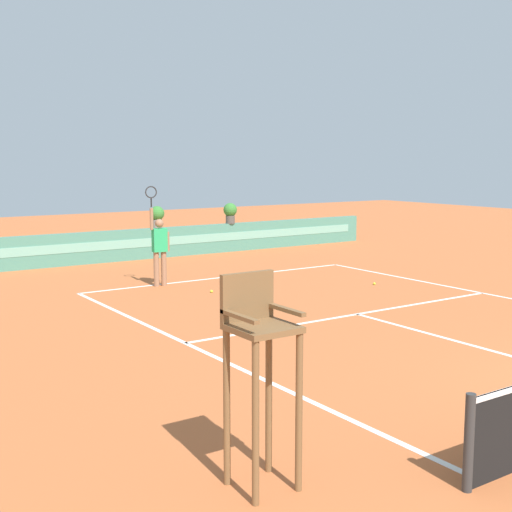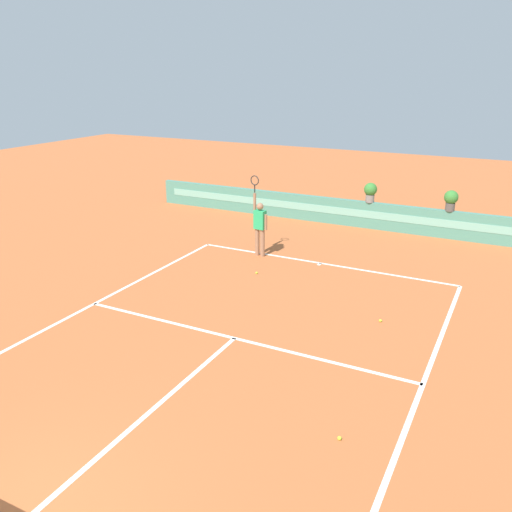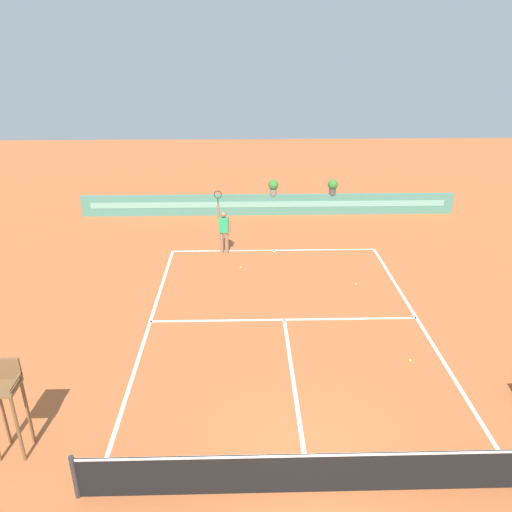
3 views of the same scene
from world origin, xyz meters
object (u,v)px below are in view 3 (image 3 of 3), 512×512
(tennis_player, at_px, (224,228))
(tennis_ball_by_sideline, at_px, (356,284))
(potted_plant_centre, at_px, (273,186))
(potted_plant_right, at_px, (333,186))
(tennis_ball_near_baseline, at_px, (410,361))
(umpire_chair, at_px, (7,397))
(tennis_ball_mid_court, at_px, (240,268))

(tennis_player, height_order, tennis_ball_by_sideline, tennis_player)
(potted_plant_centre, xyz_separation_m, potted_plant_right, (2.85, 0.00, 0.00))
(tennis_ball_by_sideline, bearing_deg, potted_plant_centre, 107.83)
(tennis_player, distance_m, potted_plant_centre, 5.22)
(tennis_ball_near_baseline, relative_size, potted_plant_centre, 0.09)
(tennis_ball_near_baseline, bearing_deg, tennis_player, 124.66)
(tennis_ball_near_baseline, relative_size, tennis_ball_by_sideline, 1.00)
(tennis_ball_by_sideline, xyz_separation_m, potted_plant_right, (0.37, 7.70, 1.38))
(potted_plant_centre, height_order, potted_plant_right, same)
(umpire_chair, relative_size, tennis_ball_by_sideline, 31.47)
(tennis_player, relative_size, tennis_ball_by_sideline, 38.01)
(tennis_ball_by_sideline, bearing_deg, umpire_chair, -139.61)
(tennis_player, xyz_separation_m, potted_plant_centre, (2.23, 4.71, 0.36))
(umpire_chair, distance_m, tennis_ball_near_baseline, 9.77)
(tennis_ball_mid_court, bearing_deg, potted_plant_centre, 75.75)
(tennis_ball_by_sideline, bearing_deg, tennis_ball_mid_court, 159.94)
(tennis_ball_near_baseline, bearing_deg, potted_plant_right, 90.64)
(tennis_player, xyz_separation_m, tennis_ball_mid_court, (0.65, -1.51, -1.02))
(potted_plant_centre, relative_size, potted_plant_right, 1.00)
(tennis_ball_mid_court, xyz_separation_m, potted_plant_right, (4.43, 6.22, 1.38))
(potted_plant_centre, distance_m, potted_plant_right, 2.85)
(tennis_player, height_order, tennis_ball_near_baseline, tennis_player)
(tennis_ball_mid_court, relative_size, tennis_ball_by_sideline, 1.00)
(umpire_chair, height_order, potted_plant_centre, umpire_chair)
(umpire_chair, bearing_deg, tennis_ball_mid_court, 62.30)
(tennis_ball_mid_court, xyz_separation_m, potted_plant_centre, (1.58, 6.22, 1.38))
(tennis_player, bearing_deg, tennis_ball_near_baseline, -55.34)
(tennis_player, height_order, potted_plant_centre, tennis_player)
(umpire_chair, bearing_deg, potted_plant_right, 58.95)
(tennis_ball_near_baseline, distance_m, tennis_ball_by_sideline, 4.58)
(tennis_player, relative_size, potted_plant_right, 3.57)
(tennis_ball_near_baseline, relative_size, potted_plant_right, 0.09)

